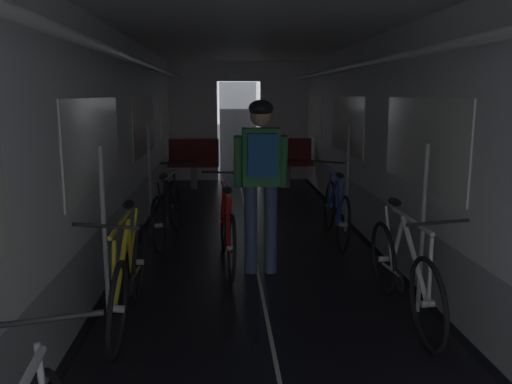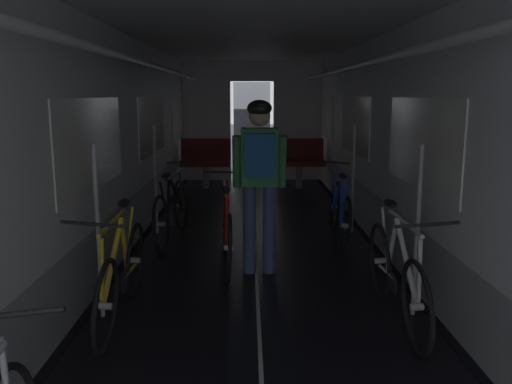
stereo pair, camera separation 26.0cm
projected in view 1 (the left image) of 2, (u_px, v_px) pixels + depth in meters
train_car_shell at (255, 102)px, 5.43m from camera, size 3.14×12.34×2.57m
bench_seat_far_left at (194, 159)px, 9.97m from camera, size 0.98×0.51×0.95m
bench_seat_far_right at (287, 158)px, 10.08m from camera, size 0.98×0.51×0.95m
bicycle_blue at (336, 211)px, 6.36m from camera, size 0.44×1.69×0.95m
bicycle_black at (168, 211)px, 6.32m from camera, size 0.44×1.69×0.95m
bicycle_yellow at (129, 276)px, 4.06m from camera, size 0.44×1.69×0.95m
bicycle_white at (403, 272)px, 4.15m from camera, size 0.44×1.69×0.95m
person_cyclist_aisle at (261, 168)px, 5.08m from camera, size 0.53×0.39×1.73m
bicycle_red_in_aisle at (227, 230)px, 5.45m from camera, size 0.44×1.69×0.94m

